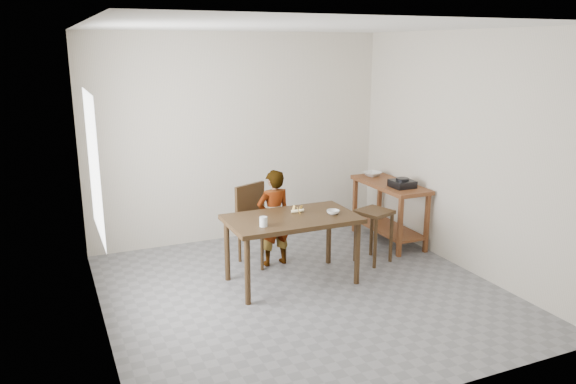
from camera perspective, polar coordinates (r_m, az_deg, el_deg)
name	(u,v)px	position (r m, az deg, el deg)	size (l,w,h in m)	color
floor	(303,294)	(6.04, 1.56, -10.30)	(4.00, 4.00, 0.04)	slate
ceiling	(305,24)	(5.48, 1.76, 16.68)	(4.00, 4.00, 0.04)	white
wall_back	(238,138)	(7.44, -5.07, 5.50)	(4.00, 0.04, 2.70)	beige
wall_front	(432,225)	(3.93, 14.41, -3.23)	(4.00, 0.04, 2.70)	beige
wall_left	(91,187)	(5.09, -19.36, 0.45)	(0.04, 4.00, 2.70)	beige
wall_right	(464,152)	(6.70, 17.49, 3.87)	(0.04, 4.00, 2.70)	beige
window_pane	(94,165)	(5.25, -19.14, 2.58)	(0.02, 1.10, 1.30)	white
dining_table	(292,250)	(6.13, 0.38, -5.87)	(1.40, 0.80, 0.75)	#362312
prep_counter	(389,212)	(7.51, 10.22, -2.03)	(0.50, 1.20, 0.80)	brown
child	(274,218)	(6.56, -1.46, -2.65)	(0.42, 0.28, 1.15)	white
dining_chair	(262,225)	(6.68, -2.66, -3.33)	(0.45, 0.45, 0.93)	#362312
stool	(373,236)	(6.80, 8.67, -4.44)	(0.36, 0.36, 0.64)	#362312
glass_tumbler	(263,222)	(5.69, -2.52, -3.03)	(0.08, 0.08, 0.10)	silver
small_bowl	(333,212)	(6.12, 4.59, -2.05)	(0.14, 0.14, 0.04)	silver
banana	(298,210)	(6.14, 0.98, -1.88)	(0.16, 0.11, 0.06)	#FFD15B
serving_bowl	(372,174)	(7.74, 8.57, 1.83)	(0.24, 0.24, 0.06)	silver
gas_burner	(402,184)	(7.19, 11.53, 0.83)	(0.27, 0.27, 0.09)	black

